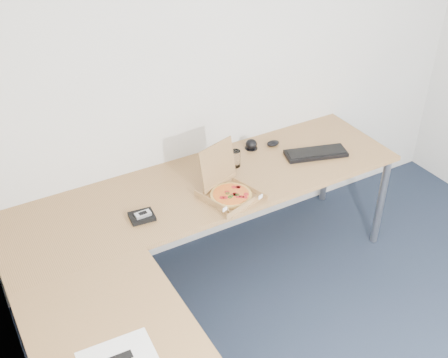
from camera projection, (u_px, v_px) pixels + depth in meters
desk at (191, 245)px, 2.95m from camera, size 2.50×2.20×0.73m
pizza_box at (230, 192)px, 3.24m from camera, size 0.27×0.32×0.28m
drinking_glass at (235, 159)px, 3.51m from camera, size 0.06×0.06×0.11m
keyboard at (316, 153)px, 3.64m from camera, size 0.43×0.26×0.03m
mouse at (273, 143)px, 3.74m from camera, size 0.10×0.08×0.03m
wallet at (142, 217)px, 3.09m from camera, size 0.15×0.13×0.02m
phone at (143, 214)px, 3.07m from camera, size 0.09×0.05×0.02m
dome_speaker at (251, 144)px, 3.70m from camera, size 0.09×0.09×0.07m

